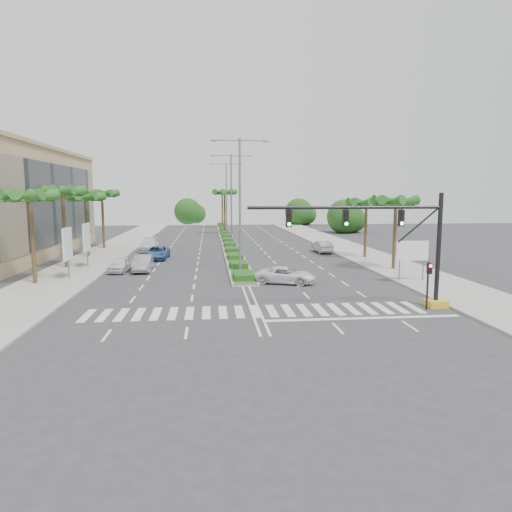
{
  "coord_description": "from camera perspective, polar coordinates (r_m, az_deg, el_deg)",
  "views": [
    {
      "loc": [
        -2.74,
        -26.98,
        7.09
      ],
      "look_at": [
        0.33,
        3.08,
        3.0
      ],
      "focal_mm": 32.0,
      "sensor_mm": 36.0,
      "label": 1
    }
  ],
  "objects": [
    {
      "name": "streetlight_near",
      "position": [
        41.07,
        -2.03,
        7.31
      ],
      "size": [
        5.1,
        0.25,
        12.0
      ],
      "color": "slate",
      "rests_on": "ground"
    },
    {
      "name": "palm_median_b",
      "position": [
        97.01,
        -4.26,
        7.74
      ],
      "size": [
        4.57,
        4.68,
        8.05
      ],
      "color": "brown",
      "rests_on": "ground"
    },
    {
      "name": "car_right",
      "position": [
        56.5,
        8.25,
        1.17
      ],
      "size": [
        1.86,
        4.53,
        1.46
      ],
      "primitive_type": "imported",
      "rotation": [
        0.0,
        0.0,
        3.21
      ],
      "color": "#B3B2B7",
      "rests_on": "ground"
    },
    {
      "name": "car_parked_c",
      "position": [
        51.35,
        -12.3,
        0.39
      ],
      "size": [
        2.61,
        5.22,
        1.42
      ],
      "primitive_type": "imported",
      "rotation": [
        0.0,
        0.0,
        -0.05
      ],
      "color": "#315996",
      "rests_on": "ground"
    },
    {
      "name": "palm_left_mid",
      "position": [
        47.04,
        -23.03,
        7.08
      ],
      "size": [
        4.57,
        4.68,
        7.95
      ],
      "color": "brown",
      "rests_on": "ground"
    },
    {
      "name": "median_grass",
      "position": [
        72.36,
        -3.64,
        2.25
      ],
      "size": [
        1.8,
        75.0,
        0.04
      ],
      "primitive_type": "cube",
      "color": "#204E1B",
      "rests_on": "median"
    },
    {
      "name": "palm_left_near",
      "position": [
        39.46,
        -26.42,
        6.33
      ],
      "size": [
        4.57,
        4.68,
        7.55
      ],
      "color": "brown",
      "rests_on": "ground"
    },
    {
      "name": "direction_sign",
      "position": [
        38.83,
        18.93,
        0.43
      ],
      "size": [
        2.7,
        0.11,
        3.4
      ],
      "color": "slate",
      "rests_on": "ground"
    },
    {
      "name": "palm_left_far",
      "position": [
        54.74,
        -20.54,
        6.6
      ],
      "size": [
        4.57,
        4.68,
        7.35
      ],
      "color": "brown",
      "rests_on": "ground"
    },
    {
      "name": "car_crossing",
      "position": [
        36.66,
        3.75,
        -2.4
      ],
      "size": [
        5.24,
        3.68,
        1.33
      ],
      "primitive_type": "imported",
      "rotation": [
        0.0,
        0.0,
        1.23
      ],
      "color": "white",
      "rests_on": "ground"
    },
    {
      "name": "pedestrian_signal",
      "position": [
        29.92,
        20.76,
        -2.51
      ],
      "size": [
        0.28,
        0.36,
        3.0
      ],
      "color": "black",
      "rests_on": "ground"
    },
    {
      "name": "median",
      "position": [
        72.37,
        -3.64,
        2.15
      ],
      "size": [
        2.2,
        75.0,
        0.2
      ],
      "primitive_type": "cube",
      "color": "gray",
      "rests_on": "ground"
    },
    {
      "name": "signal_gantry",
      "position": [
        29.75,
        18.02,
        0.32
      ],
      "size": [
        12.6,
        1.2,
        7.2
      ],
      "color": "gold",
      "rests_on": "ground"
    },
    {
      "name": "footpath_left",
      "position": [
        49.11,
        -20.47,
        -0.99
      ],
      "size": [
        6.0,
        120.0,
        0.15
      ],
      "primitive_type": "cube",
      "color": "gray",
      "rests_on": "ground"
    },
    {
      "name": "billboard_far",
      "position": [
        46.67,
        -20.42,
        2.15
      ],
      "size": [
        0.18,
        2.1,
        4.35
      ],
      "color": "slate",
      "rests_on": "ground"
    },
    {
      "name": "footpath_right",
      "position": [
        50.77,
        14.92,
        -0.49
      ],
      "size": [
        6.0,
        120.0,
        0.15
      ],
      "primitive_type": "cube",
      "color": "gray",
      "rests_on": "ground"
    },
    {
      "name": "car_parked_d",
      "position": [
        58.96,
        -13.23,
        1.36
      ],
      "size": [
        2.21,
        5.35,
        1.55
      ],
      "primitive_type": "imported",
      "rotation": [
        0.0,
        0.0,
        -0.01
      ],
      "color": "white",
      "rests_on": "ground"
    },
    {
      "name": "streetlight_far",
      "position": [
        73.03,
        -3.72,
        7.47
      ],
      "size": [
        5.1,
        0.25,
        12.0
      ],
      "color": "slate",
      "rests_on": "ground"
    },
    {
      "name": "billboard_near",
      "position": [
        40.92,
        -22.51,
        1.33
      ],
      "size": [
        0.18,
        2.1,
        4.35
      ],
      "color": "slate",
      "rests_on": "ground"
    },
    {
      "name": "car_parked_b",
      "position": [
        43.62,
        -13.97,
        -0.9
      ],
      "size": [
        1.65,
        4.5,
        1.47
      ],
      "primitive_type": "imported",
      "rotation": [
        0.0,
        0.0,
        0.02
      ],
      "color": "#9F9FA3",
      "rests_on": "ground"
    },
    {
      "name": "palm_median_a",
      "position": [
        82.02,
        -3.96,
        7.75
      ],
      "size": [
        4.57,
        4.68,
        8.05
      ],
      "color": "brown",
      "rests_on": "ground"
    },
    {
      "name": "streetlight_mid",
      "position": [
        57.04,
        -3.11,
        7.42
      ],
      "size": [
        5.1,
        0.25,
        12.0
      ],
      "color": "slate",
      "rests_on": "ground"
    },
    {
      "name": "palm_right_far",
      "position": [
        51.93,
        13.63,
        6.2
      ],
      "size": [
        4.57,
        4.68,
        6.75
      ],
      "color": "brown",
      "rests_on": "ground"
    },
    {
      "name": "palm_left_end",
      "position": [
        62.51,
        -18.7,
        7.12
      ],
      "size": [
        4.57,
        4.68,
        7.75
      ],
      "color": "brown",
      "rests_on": "ground"
    },
    {
      "name": "palm_right_near",
      "position": [
        44.46,
        17.08,
        6.23
      ],
      "size": [
        4.57,
        4.68,
        7.05
      ],
      "color": "brown",
      "rests_on": "ground"
    },
    {
      "name": "ground",
      "position": [
        28.03,
        -0.04,
        -6.94
      ],
      "size": [
        160.0,
        160.0,
        0.0
      ],
      "primitive_type": "plane",
      "color": "#333335",
      "rests_on": "ground"
    },
    {
      "name": "car_parked_a",
      "position": [
        43.74,
        -16.57,
        -1.05
      ],
      "size": [
        2.07,
        4.1,
        1.34
      ],
      "primitive_type": "imported",
      "rotation": [
        0.0,
        0.0,
        -0.13
      ],
      "color": "white",
      "rests_on": "ground"
    }
  ]
}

